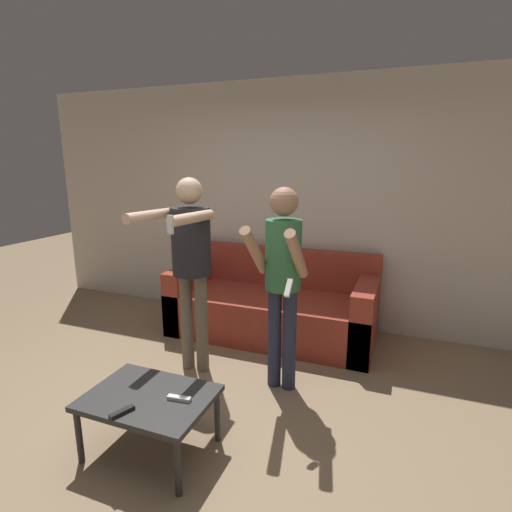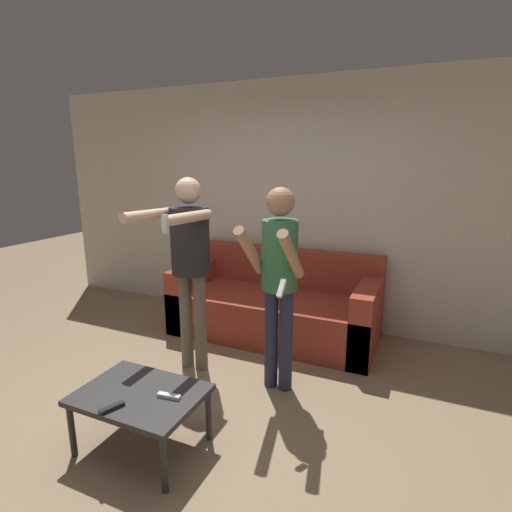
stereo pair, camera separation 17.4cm
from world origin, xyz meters
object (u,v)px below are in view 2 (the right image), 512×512
person_standing_right (279,271)px  remote_near (112,408)px  couch (275,307)px  coffee_table (140,398)px  person_standing_left (189,252)px  remote_far (169,396)px

person_standing_right → remote_near: 1.49m
couch → person_standing_right: bearing=-67.6°
person_standing_right → coffee_table: 1.33m
person_standing_left → person_standing_right: person_standing_left is taller
remote_near → coffee_table: bearing=82.1°
couch → remote_near: couch is taller
couch → person_standing_right: 1.28m
person_standing_right → couch: bearing=112.4°
couch → remote_far: couch is taller
person_standing_right → coffee_table: (-0.55, -1.02, -0.65)m
couch → remote_near: bearing=-94.4°
person_standing_left → person_standing_right: size_ratio=1.04×
person_standing_right → remote_far: person_standing_right is taller
remote_near → person_standing_left: bearing=100.8°
remote_far → couch: bearing=91.9°
remote_far → coffee_table: bearing=-173.2°
couch → person_standing_right: (0.41, -0.99, 0.71)m
couch → remote_far: (0.06, -1.98, 0.11)m
remote_far → person_standing_right: bearing=71.0°
person_standing_right → remote_far: (-0.34, -0.99, -0.59)m
person_standing_right → coffee_table: bearing=-118.3°
person_standing_left → coffee_table: 1.27m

